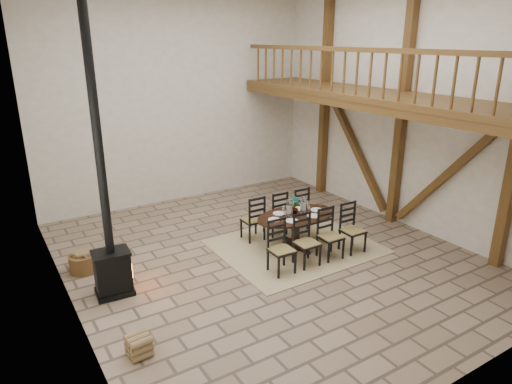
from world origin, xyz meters
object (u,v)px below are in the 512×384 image
wood_stove (108,229)px  log_stack (139,346)px  log_basket (83,262)px  dining_table (298,231)px

wood_stove → log_stack: 1.98m
log_basket → log_stack: (0.10, -2.76, -0.02)m
log_basket → log_stack: size_ratio=1.49×
dining_table → log_stack: (-3.70, -1.47, -0.21)m
wood_stove → log_basket: bearing=108.1°
wood_stove → log_stack: wood_stove is taller
log_stack → wood_stove: bearing=84.7°
wood_stove → log_basket: 1.47m
wood_stove → dining_table: bearing=0.9°
dining_table → wood_stove: (-3.54, 0.23, 0.79)m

